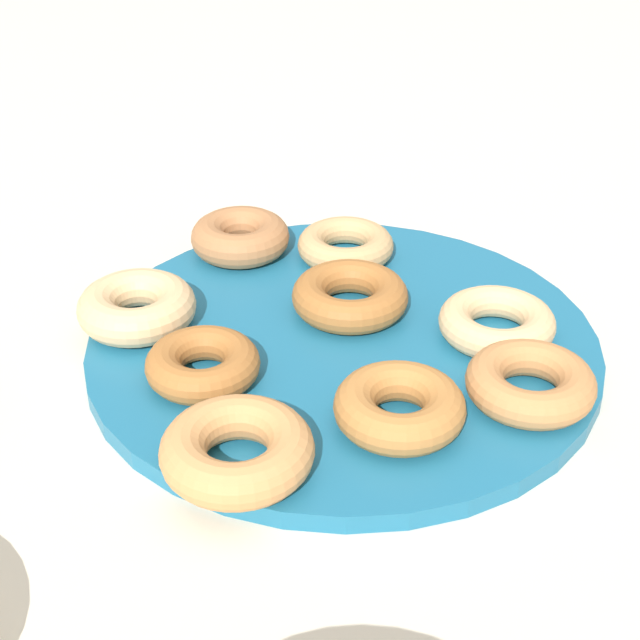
% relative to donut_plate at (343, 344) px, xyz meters
% --- Properties ---
extents(ground_plane, '(2.40, 2.40, 0.00)m').
position_rel_donut_plate_xyz_m(ground_plane, '(0.00, 0.00, -0.01)').
color(ground_plane, beige).
extents(donut_plate, '(0.37, 0.37, 0.01)m').
position_rel_donut_plate_xyz_m(donut_plate, '(0.00, 0.00, 0.00)').
color(donut_plate, '#1E6B93').
rests_on(donut_plate, ground_plane).
extents(donut_0, '(0.08, 0.08, 0.02)m').
position_rel_donut_plate_xyz_m(donut_0, '(0.07, -0.10, 0.02)').
color(donut_0, tan).
rests_on(donut_0, donut_plate).
extents(donut_1, '(0.12, 0.12, 0.02)m').
position_rel_donut_plate_xyz_m(donut_1, '(-0.09, -0.06, 0.02)').
color(donut_1, '#EABC84').
rests_on(donut_1, donut_plate).
extents(donut_2, '(0.12, 0.12, 0.03)m').
position_rel_donut_plate_xyz_m(donut_2, '(0.14, -0.06, 0.02)').
color(donut_2, '#B27547').
rests_on(donut_2, donut_plate).
extents(donut_3, '(0.09, 0.09, 0.02)m').
position_rel_donut_plate_xyz_m(donut_3, '(0.05, 0.10, 0.02)').
color(donut_3, '#AD6B33').
rests_on(donut_3, donut_plate).
extents(donut_4, '(0.12, 0.12, 0.03)m').
position_rel_donut_plate_xyz_m(donut_4, '(-0.14, -0.01, 0.02)').
color(donut_4, '#C6844C').
rests_on(donut_4, donut_plate).
extents(donut_5, '(0.10, 0.10, 0.03)m').
position_rel_donut_plate_xyz_m(donut_5, '(-0.03, 0.16, 0.02)').
color(donut_5, tan).
rests_on(donut_5, donut_plate).
extents(donut_6, '(0.10, 0.10, 0.03)m').
position_rel_donut_plate_xyz_m(donut_6, '(-0.08, 0.06, 0.02)').
color(donut_6, '#BC7A3D').
rests_on(donut_6, donut_plate).
extents(donut_7, '(0.12, 0.12, 0.03)m').
position_rel_donut_plate_xyz_m(donut_7, '(0.02, -0.03, 0.02)').
color(donut_7, '#AD6B33').
rests_on(donut_7, donut_plate).
extents(donut_8, '(0.10, 0.10, 0.03)m').
position_rel_donut_plate_xyz_m(donut_8, '(0.14, 0.07, 0.02)').
color(donut_8, '#EABC84').
rests_on(donut_8, donut_plate).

